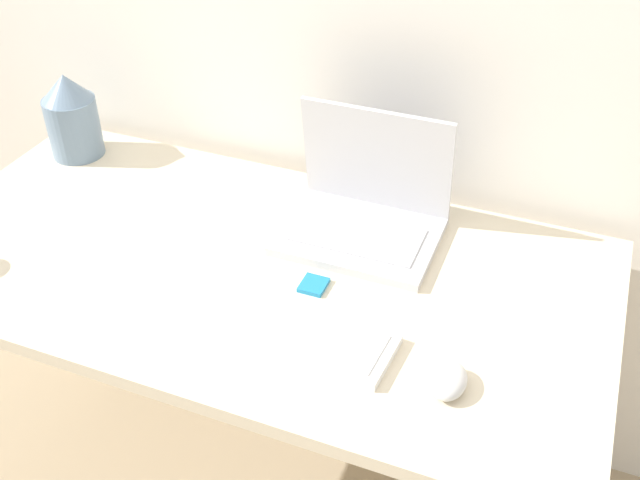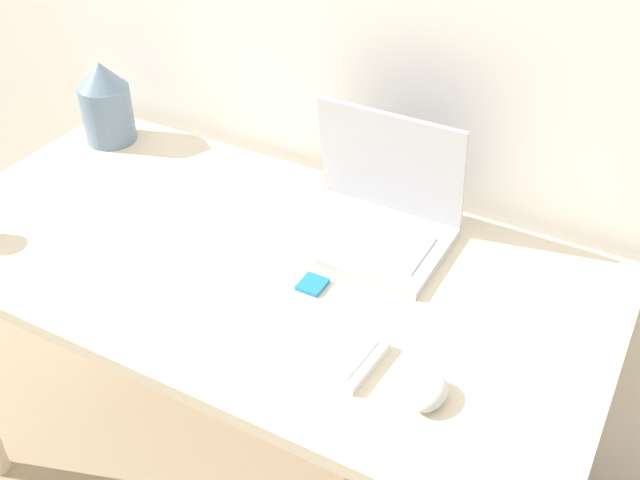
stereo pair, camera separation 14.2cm
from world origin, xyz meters
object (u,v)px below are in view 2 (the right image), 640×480
object	(u,v)px
keyboard	(266,319)
vase	(106,103)
mp3_player	(312,284)
mouse	(428,392)
laptop	(375,212)

from	to	relation	value
keyboard	vase	world-z (taller)	vase
keyboard	vase	distance (m)	0.83
mp3_player	keyboard	bearing A→B (deg)	-99.62
mouse	mp3_player	bearing A→B (deg)	152.38
laptop	vase	size ratio (longest dim) A/B	1.54
vase	mp3_player	xyz separation A→B (m)	(0.74, -0.27, -0.10)
vase	mp3_player	bearing A→B (deg)	-19.62
keyboard	vase	size ratio (longest dim) A/B	2.16
laptop	mouse	xyz separation A→B (m)	(0.28, -0.38, -0.04)
mp3_player	mouse	bearing A→B (deg)	-27.62
vase	laptop	bearing A→B (deg)	-3.73
keyboard	mouse	size ratio (longest dim) A/B	5.14
mouse	laptop	bearing A→B (deg)	126.31
laptop	keyboard	size ratio (longest dim) A/B	0.71
keyboard	mouse	bearing A→B (deg)	-4.69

